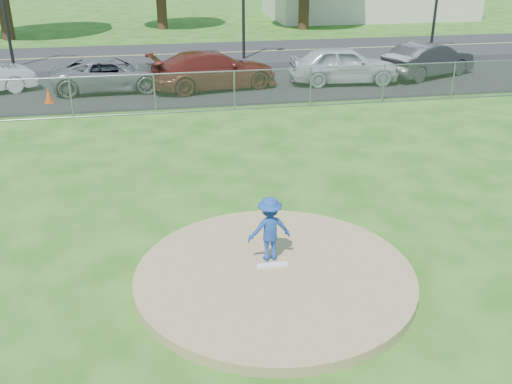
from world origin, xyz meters
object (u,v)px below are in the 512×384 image
(pitcher, at_px, (270,229))
(parked_car_darkred, at_px, (214,70))
(parked_car_pearl, at_px, (344,65))
(parked_car_charcoal, at_px, (429,59))
(parked_car_gray, at_px, (111,74))
(traffic_cone, at_px, (48,95))

(pitcher, distance_m, parked_car_darkred, 15.05)
(parked_car_pearl, xyz_separation_m, parked_car_charcoal, (4.39, 0.58, -0.04))
(parked_car_darkred, relative_size, parked_car_charcoal, 1.15)
(parked_car_pearl, distance_m, parked_car_charcoal, 4.43)
(parked_car_pearl, relative_size, parked_car_charcoal, 1.01)
(parked_car_gray, bearing_deg, parked_car_charcoal, -91.19)
(parked_car_gray, bearing_deg, parked_car_pearl, -94.26)
(traffic_cone, bearing_deg, parked_car_gray, 33.66)
(parked_car_gray, relative_size, parked_car_pearl, 1.02)
(pitcher, relative_size, parked_car_darkred, 0.24)
(pitcher, xyz_separation_m, parked_car_darkred, (0.63, 15.04, -0.05))
(pitcher, bearing_deg, parked_car_gray, -81.78)
(traffic_cone, bearing_deg, pitcher, -65.97)
(parked_car_gray, distance_m, parked_car_darkred, 4.40)
(parked_car_charcoal, bearing_deg, parked_car_pearl, 73.12)
(parked_car_darkred, bearing_deg, parked_car_pearl, -101.73)
(pitcher, bearing_deg, parked_car_charcoal, -130.43)
(pitcher, relative_size, parked_car_pearl, 0.27)
(parked_car_pearl, bearing_deg, parked_car_gray, 92.14)
(parked_car_darkred, xyz_separation_m, parked_car_pearl, (5.88, -0.06, 0.03))
(pitcher, relative_size, traffic_cone, 2.19)
(traffic_cone, distance_m, parked_car_darkred, 6.92)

